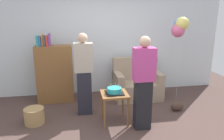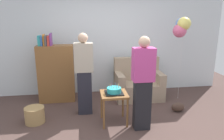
{
  "view_description": "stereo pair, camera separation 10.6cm",
  "coord_description": "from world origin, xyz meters",
  "px_view_note": "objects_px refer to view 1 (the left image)",
  "views": [
    {
      "loc": [
        -0.76,
        -3.27,
        1.96
      ],
      "look_at": [
        -0.1,
        0.55,
        0.95
      ],
      "focal_mm": 34.2,
      "sensor_mm": 36.0,
      "label": 1
    },
    {
      "loc": [
        -0.66,
        -3.29,
        1.96
      ],
      "look_at": [
        -0.1,
        0.55,
        0.95
      ],
      "focal_mm": 34.2,
      "sensor_mm": 36.0,
      "label": 2
    }
  ],
  "objects_px": {
    "couch": "(137,84)",
    "birthday_cake": "(114,91)",
    "person_blowing_candles": "(84,74)",
    "handbag": "(177,106)",
    "bookshelf": "(55,73)",
    "person_holding_cake": "(143,83)",
    "side_table": "(114,98)",
    "balloon_bunch": "(180,26)",
    "wicker_basket": "(34,116)"
  },
  "relations": [
    {
      "from": "bookshelf",
      "to": "side_table",
      "type": "height_order",
      "value": "bookshelf"
    },
    {
      "from": "birthday_cake",
      "to": "wicker_basket",
      "type": "xyz_separation_m",
      "value": [
        -1.46,
        0.2,
        -0.48
      ]
    },
    {
      "from": "birthday_cake",
      "to": "wicker_basket",
      "type": "distance_m",
      "value": 1.55
    },
    {
      "from": "person_holding_cake",
      "to": "wicker_basket",
      "type": "distance_m",
      "value": 2.09
    },
    {
      "from": "birthday_cake",
      "to": "person_blowing_candles",
      "type": "xyz_separation_m",
      "value": [
        -0.52,
        0.49,
        0.2
      ]
    },
    {
      "from": "person_blowing_candles",
      "to": "person_holding_cake",
      "type": "distance_m",
      "value": 1.23
    },
    {
      "from": "couch",
      "to": "person_holding_cake",
      "type": "height_order",
      "value": "person_holding_cake"
    },
    {
      "from": "balloon_bunch",
      "to": "couch",
      "type": "bearing_deg",
      "value": 165.86
    },
    {
      "from": "side_table",
      "to": "balloon_bunch",
      "type": "distance_m",
      "value": 2.25
    },
    {
      "from": "person_blowing_candles",
      "to": "wicker_basket",
      "type": "bearing_deg",
      "value": -150.8
    },
    {
      "from": "couch",
      "to": "bookshelf",
      "type": "height_order",
      "value": "bookshelf"
    },
    {
      "from": "birthday_cake",
      "to": "balloon_bunch",
      "type": "xyz_separation_m",
      "value": [
        1.65,
        0.93,
        1.07
      ]
    },
    {
      "from": "person_holding_cake",
      "to": "birthday_cake",
      "type": "bearing_deg",
      "value": -0.89
    },
    {
      "from": "wicker_basket",
      "to": "balloon_bunch",
      "type": "xyz_separation_m",
      "value": [
        3.11,
        0.72,
        1.55
      ]
    },
    {
      "from": "side_table",
      "to": "handbag",
      "type": "relative_size",
      "value": 2.07
    },
    {
      "from": "side_table",
      "to": "person_blowing_candles",
      "type": "height_order",
      "value": "person_blowing_candles"
    },
    {
      "from": "bookshelf",
      "to": "handbag",
      "type": "xyz_separation_m",
      "value": [
        2.54,
        -0.99,
        -0.57
      ]
    },
    {
      "from": "bookshelf",
      "to": "wicker_basket",
      "type": "height_order",
      "value": "bookshelf"
    },
    {
      "from": "handbag",
      "to": "bookshelf",
      "type": "bearing_deg",
      "value": 158.72
    },
    {
      "from": "side_table",
      "to": "wicker_basket",
      "type": "relative_size",
      "value": 1.61
    },
    {
      "from": "birthday_cake",
      "to": "person_blowing_candles",
      "type": "height_order",
      "value": "person_blowing_candles"
    },
    {
      "from": "birthday_cake",
      "to": "person_holding_cake",
      "type": "xyz_separation_m",
      "value": [
        0.45,
        -0.27,
        0.2
      ]
    },
    {
      "from": "person_blowing_candles",
      "to": "handbag",
      "type": "bearing_deg",
      "value": 5.57
    },
    {
      "from": "side_table",
      "to": "handbag",
      "type": "height_order",
      "value": "side_table"
    },
    {
      "from": "couch",
      "to": "bookshelf",
      "type": "xyz_separation_m",
      "value": [
        -1.91,
        0.1,
        0.33
      ]
    },
    {
      "from": "couch",
      "to": "wicker_basket",
      "type": "height_order",
      "value": "couch"
    },
    {
      "from": "side_table",
      "to": "birthday_cake",
      "type": "xyz_separation_m",
      "value": [
        0.0,
        0.0,
        0.14
      ]
    },
    {
      "from": "person_blowing_candles",
      "to": "wicker_basket",
      "type": "height_order",
      "value": "person_blowing_candles"
    },
    {
      "from": "bookshelf",
      "to": "person_holding_cake",
      "type": "height_order",
      "value": "person_holding_cake"
    },
    {
      "from": "couch",
      "to": "wicker_basket",
      "type": "relative_size",
      "value": 3.06
    },
    {
      "from": "handbag",
      "to": "balloon_bunch",
      "type": "relative_size",
      "value": 0.15
    },
    {
      "from": "handbag",
      "to": "side_table",
      "type": "bearing_deg",
      "value": -169.48
    },
    {
      "from": "birthday_cake",
      "to": "handbag",
      "type": "distance_m",
      "value": 1.51
    },
    {
      "from": "person_holding_cake",
      "to": "balloon_bunch",
      "type": "height_order",
      "value": "balloon_bunch"
    },
    {
      "from": "bookshelf",
      "to": "birthday_cake",
      "type": "xyz_separation_m",
      "value": [
        1.15,
        -1.25,
        -0.04
      ]
    },
    {
      "from": "wicker_basket",
      "to": "balloon_bunch",
      "type": "height_order",
      "value": "balloon_bunch"
    },
    {
      "from": "birthday_cake",
      "to": "side_table",
      "type": "bearing_deg",
      "value": -150.78
    },
    {
      "from": "couch",
      "to": "person_blowing_candles",
      "type": "bearing_deg",
      "value": -152.76
    },
    {
      "from": "birthday_cake",
      "to": "balloon_bunch",
      "type": "height_order",
      "value": "balloon_bunch"
    },
    {
      "from": "bookshelf",
      "to": "person_blowing_candles",
      "type": "distance_m",
      "value": 1.0
    },
    {
      "from": "couch",
      "to": "person_blowing_candles",
      "type": "distance_m",
      "value": 1.53
    },
    {
      "from": "bookshelf",
      "to": "side_table",
      "type": "xyz_separation_m",
      "value": [
        1.15,
        -1.25,
        -0.18
      ]
    },
    {
      "from": "bookshelf",
      "to": "wicker_basket",
      "type": "bearing_deg",
      "value": -106.7
    },
    {
      "from": "person_holding_cake",
      "to": "balloon_bunch",
      "type": "distance_m",
      "value": 1.9
    },
    {
      "from": "couch",
      "to": "wicker_basket",
      "type": "bearing_deg",
      "value": -157.0
    },
    {
      "from": "couch",
      "to": "birthday_cake",
      "type": "height_order",
      "value": "couch"
    },
    {
      "from": "couch",
      "to": "birthday_cake",
      "type": "xyz_separation_m",
      "value": [
        -0.77,
        -1.15,
        0.29
      ]
    },
    {
      "from": "wicker_basket",
      "to": "side_table",
      "type": "bearing_deg",
      "value": -7.98
    },
    {
      "from": "couch",
      "to": "wicker_basket",
      "type": "xyz_separation_m",
      "value": [
        -2.23,
        -0.95,
        -0.19
      ]
    },
    {
      "from": "side_table",
      "to": "wicker_basket",
      "type": "distance_m",
      "value": 1.51
    }
  ]
}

